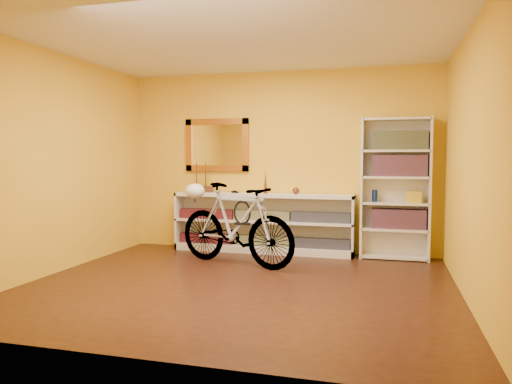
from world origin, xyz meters
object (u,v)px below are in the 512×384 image
(bookcase, at_px, (395,188))
(helmet, at_px, (195,191))
(console_unit, at_px, (262,223))
(bicycle, at_px, (236,224))

(bookcase, height_order, helmet, bookcase)
(console_unit, relative_size, bookcase, 1.37)
(bookcase, bearing_deg, helmet, -164.64)
(bicycle, relative_size, helmet, 6.65)
(bicycle, height_order, helmet, bicycle)
(console_unit, distance_m, helmet, 1.13)
(console_unit, relative_size, bicycle, 1.47)
(console_unit, height_order, helmet, helmet)
(bookcase, bearing_deg, bicycle, -154.41)
(bookcase, distance_m, bicycle, 2.20)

